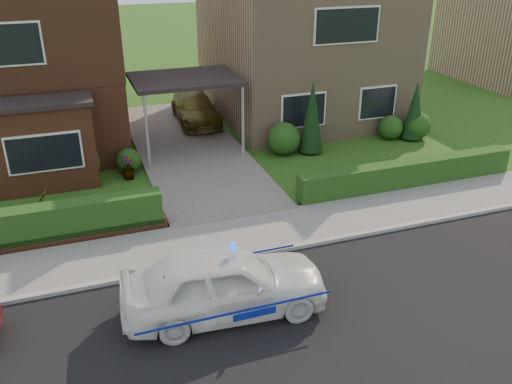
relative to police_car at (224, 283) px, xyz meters
name	(u,v)px	position (x,y,z in m)	size (l,w,h in m)	color
ground	(312,330)	(1.50, -1.20, -0.74)	(120.00, 120.00, 0.00)	#245416
road	(312,330)	(1.50, -1.20, -0.74)	(60.00, 6.00, 0.02)	black
kerb	(261,253)	(1.50, 1.85, -0.68)	(60.00, 0.16, 0.12)	#9E9993
sidewalk	(248,234)	(1.50, 2.90, -0.69)	(60.00, 2.00, 0.10)	slate
driveway	(189,148)	(1.50, 9.80, -0.68)	(3.80, 12.00, 0.12)	#666059
house_left	(8,43)	(-4.29, 12.70, 3.07)	(7.50, 9.53, 7.25)	brown
house_right	(301,30)	(7.30, 12.79, 2.93)	(7.50, 8.06, 7.25)	tan
carport_link	(185,80)	(1.50, 9.75, 1.92)	(3.80, 3.00, 2.77)	black
dwarf_wall	(17,246)	(-4.30, 4.10, -0.56)	(7.70, 0.25, 0.36)	brown
hedge_left	(19,249)	(-4.30, 4.25, -0.74)	(7.50, 0.55, 0.90)	#1D3E13
hedge_right	(406,187)	(7.30, 4.15, -0.74)	(7.50, 0.55, 0.80)	#1D3E13
shrub_left_mid	(79,163)	(-2.50, 8.10, -0.08)	(1.32, 1.32, 1.32)	#1D3E13
shrub_left_near	(129,160)	(-0.90, 8.40, -0.32)	(0.84, 0.84, 0.84)	#1D3E13
shrub_right_near	(284,139)	(4.70, 8.20, -0.14)	(1.20, 1.20, 1.20)	#1D3E13
shrub_right_mid	(391,127)	(9.30, 8.30, -0.26)	(0.96, 0.96, 0.96)	#1D3E13
shrub_right_far	(417,126)	(10.30, 8.00, -0.20)	(1.08, 1.08, 1.08)	#1D3E13
conifer_a	(312,119)	(5.70, 8.00, 0.56)	(0.90, 0.90, 2.60)	black
conifer_b	(414,112)	(10.10, 8.00, 0.36)	(0.90, 0.90, 2.20)	black
police_car	(224,283)	(0.00, 0.00, 0.00)	(3.98, 4.45, 1.64)	white
driveway_car	(195,108)	(2.50, 12.72, -0.03)	(1.65, 4.07, 1.18)	brown
potted_plant_b	(42,204)	(-3.68, 5.94, -0.35)	(0.43, 0.34, 0.77)	gray
potted_plant_c	(128,168)	(-1.00, 7.80, -0.35)	(0.44, 0.44, 0.78)	gray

